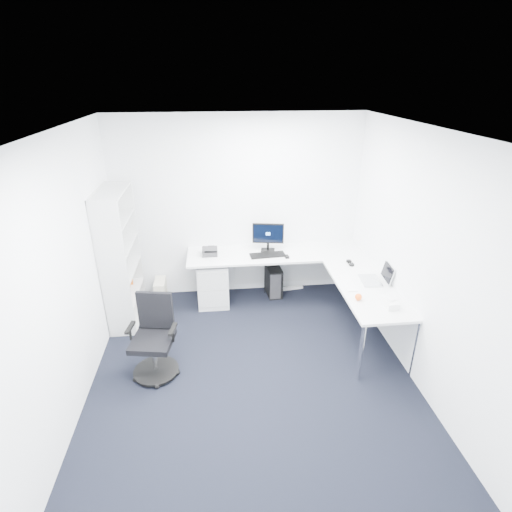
{
  "coord_description": "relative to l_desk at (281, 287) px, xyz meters",
  "views": [
    {
      "loc": [
        -0.35,
        -3.53,
        3.15
      ],
      "look_at": [
        0.15,
        1.05,
        1.05
      ],
      "focal_mm": 28.0,
      "sensor_mm": 36.0,
      "label": 1
    }
  ],
  "objects": [
    {
      "name": "ground",
      "position": [
        -0.55,
        -1.4,
        -0.39
      ],
      "size": [
        4.2,
        4.2,
        0.0
      ],
      "primitive_type": "plane",
      "color": "black"
    },
    {
      "name": "ceiling",
      "position": [
        -0.55,
        -1.4,
        2.31
      ],
      "size": [
        4.2,
        4.2,
        0.0
      ],
      "primitive_type": "plane",
      "color": "white"
    },
    {
      "name": "wall_back",
      "position": [
        -0.55,
        0.7,
        0.96
      ],
      "size": [
        3.6,
        0.02,
        2.7
      ],
      "primitive_type": "cube",
      "color": "white",
      "rests_on": "ground"
    },
    {
      "name": "wall_front",
      "position": [
        -0.55,
        -3.5,
        0.96
      ],
      "size": [
        3.6,
        0.02,
        2.7
      ],
      "primitive_type": "cube",
      "color": "white",
      "rests_on": "ground"
    },
    {
      "name": "wall_left",
      "position": [
        -2.35,
        -1.4,
        0.96
      ],
      "size": [
        0.02,
        4.2,
        2.7
      ],
      "primitive_type": "cube",
      "color": "white",
      "rests_on": "ground"
    },
    {
      "name": "wall_right",
      "position": [
        1.25,
        -1.4,
        0.96
      ],
      "size": [
        0.02,
        4.2,
        2.7
      ],
      "primitive_type": "cube",
      "color": "white",
      "rests_on": "ground"
    },
    {
      "name": "l_desk",
      "position": [
        0.0,
        0.0,
        0.0
      ],
      "size": [
        2.64,
        1.48,
        0.77
      ],
      "primitive_type": null,
      "color": "silver",
      "rests_on": "ground"
    },
    {
      "name": "drawer_pedestal",
      "position": [
        -0.97,
        0.35,
        -0.04
      ],
      "size": [
        0.45,
        0.55,
        0.68
      ],
      "primitive_type": "cube",
      "color": "silver",
      "rests_on": "ground"
    },
    {
      "name": "bookshelf",
      "position": [
        -2.17,
        0.05,
        0.54
      ],
      "size": [
        0.36,
        0.93,
        1.85
      ],
      "primitive_type": null,
      "color": "silver",
      "rests_on": "ground"
    },
    {
      "name": "task_chair",
      "position": [
        -1.65,
        -1.19,
        0.09
      ],
      "size": [
        0.62,
        0.62,
        0.96
      ],
      "primitive_type": null,
      "rotation": [
        0.0,
        0.0,
        -0.17
      ],
      "color": "black",
      "rests_on": "ground"
    },
    {
      "name": "black_pc_tower",
      "position": [
        -0.04,
        0.52,
        -0.16
      ],
      "size": [
        0.24,
        0.48,
        0.46
      ],
      "primitive_type": "cube",
      "rotation": [
        0.0,
        0.0,
        0.07
      ],
      "color": "black",
      "rests_on": "ground"
    },
    {
      "name": "beige_pc_tower",
      "position": [
        -1.76,
        0.48,
        -0.22
      ],
      "size": [
        0.16,
        0.36,
        0.34
      ],
      "primitive_type": "cube",
      "rotation": [
        0.0,
        0.0,
        0.02
      ],
      "color": "beige",
      "rests_on": "ground"
    },
    {
      "name": "power_strip",
      "position": [
        0.28,
        0.6,
        -0.36
      ],
      "size": [
        0.37,
        0.11,
        0.04
      ],
      "primitive_type": "cube",
      "rotation": [
        0.0,
        0.0,
        0.14
      ],
      "color": "white",
      "rests_on": "ground"
    },
    {
      "name": "monitor",
      "position": [
        -0.14,
        0.42,
        0.6
      ],
      "size": [
        0.48,
        0.22,
        0.44
      ],
      "primitive_type": null,
      "rotation": [
        0.0,
        0.0,
        -0.18
      ],
      "color": "black",
      "rests_on": "l_desk"
    },
    {
      "name": "black_keyboard",
      "position": [
        -0.17,
        0.25,
        0.4
      ],
      "size": [
        0.52,
        0.22,
        0.02
      ],
      "primitive_type": "cube",
      "rotation": [
        0.0,
        0.0,
        0.09
      ],
      "color": "black",
      "rests_on": "l_desk"
    },
    {
      "name": "mouse",
      "position": [
        0.1,
        0.16,
        0.4
      ],
      "size": [
        0.06,
        0.1,
        0.03
      ],
      "primitive_type": "cube",
      "rotation": [
        0.0,
        0.0,
        0.09
      ],
      "color": "black",
      "rests_on": "l_desk"
    },
    {
      "name": "desk_phone",
      "position": [
        -0.99,
        0.38,
        0.46
      ],
      "size": [
        0.22,
        0.22,
        0.15
      ],
      "primitive_type": null,
      "rotation": [
        0.0,
        0.0,
        -0.01
      ],
      "color": "#29292B",
      "rests_on": "l_desk"
    },
    {
      "name": "laptop",
      "position": [
        1.02,
        -0.66,
        0.51
      ],
      "size": [
        0.37,
        0.36,
        0.24
      ],
      "primitive_type": null,
      "rotation": [
        0.0,
        0.0,
        -0.08
      ],
      "color": "#B8BBBF",
      "rests_on": "l_desk"
    },
    {
      "name": "white_keyboard",
      "position": [
        0.72,
        -0.68,
        0.39
      ],
      "size": [
        0.14,
        0.45,
        0.01
      ],
      "primitive_type": "cube",
      "rotation": [
        0.0,
        0.0,
        -0.03
      ],
      "color": "white",
      "rests_on": "l_desk"
    },
    {
      "name": "headphones",
      "position": [
        0.93,
        -0.14,
        0.41
      ],
      "size": [
        0.11,
        0.17,
        0.04
      ],
      "primitive_type": null,
      "rotation": [
        0.0,
        0.0,
        0.02
      ],
      "color": "black",
      "rests_on": "l_desk"
    },
    {
      "name": "orange_fruit",
      "position": [
        0.71,
        -1.09,
        0.43
      ],
      "size": [
        0.08,
        0.08,
        0.08
      ],
      "primitive_type": "sphere",
      "color": "#F65B15",
      "rests_on": "l_desk"
    },
    {
      "name": "tissue_box",
      "position": [
        1.01,
        -1.25,
        0.43
      ],
      "size": [
        0.13,
        0.24,
        0.08
      ],
      "primitive_type": "cube",
      "rotation": [
        0.0,
        0.0,
        0.03
      ],
      "color": "white",
      "rests_on": "l_desk"
    }
  ]
}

